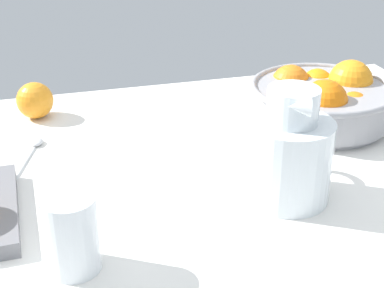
{
  "coord_description": "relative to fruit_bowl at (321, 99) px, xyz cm",
  "views": [
    {
      "loc": [
        -22.11,
        -76.89,
        45.72
      ],
      "look_at": [
        -0.92,
        -0.74,
        6.45
      ],
      "focal_mm": 52.91,
      "sensor_mm": 36.0,
      "label": 1
    }
  ],
  "objects": [
    {
      "name": "fruit_bowl",
      "position": [
        0.0,
        0.0,
        0.0
      ],
      "size": [
        27.61,
        27.61,
        11.39
      ],
      "color": "#99999E",
      "rests_on": "ground_plane"
    },
    {
      "name": "ground_plane",
      "position": [
        -29.16,
        -14.19,
        -6.43
      ],
      "size": [
        119.12,
        86.84,
        3.0
      ],
      "primitive_type": "cube",
      "color": "white"
    },
    {
      "name": "spoon",
      "position": [
        -55.04,
        0.89,
        -4.5
      ],
      "size": [
        6.43,
        16.87,
        1.0
      ],
      "color": "silver",
      "rests_on": "ground_plane"
    },
    {
      "name": "loose_orange_1",
      "position": [
        -53.38,
        17.65,
        -1.31
      ],
      "size": [
        7.25,
        7.25,
        7.25
      ],
      "primitive_type": "sphere",
      "color": "orange",
      "rests_on": "ground_plane"
    },
    {
      "name": "juice_pitcher",
      "position": [
        -17.62,
        -23.54,
        1.35
      ],
      "size": [
        12.89,
        16.76,
        18.22
      ],
      "color": "white",
      "rests_on": "ground_plane"
    },
    {
      "name": "second_glass",
      "position": [
        -50.22,
        -32.22,
        -0.52
      ],
      "size": [
        6.8,
        6.8,
        10.27
      ],
      "color": "white",
      "rests_on": "ground_plane"
    }
  ]
}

